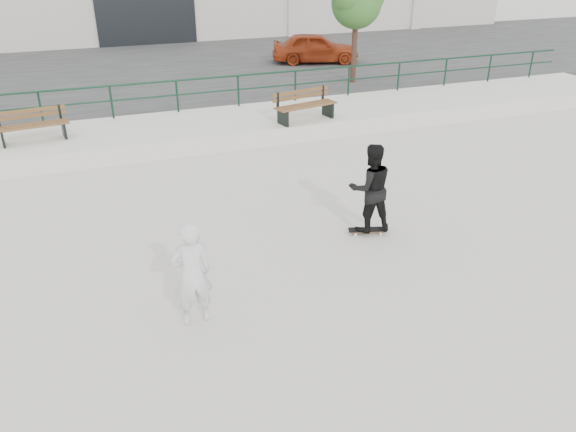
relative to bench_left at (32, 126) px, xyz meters
name	(u,v)px	position (x,y,z in m)	size (l,w,h in m)	color
ground	(364,303)	(5.22, -9.39, -0.93)	(120.00, 120.00, 0.00)	beige
ledge	(220,128)	(5.22, 0.11, -0.68)	(30.00, 3.00, 0.50)	beige
parking_strip	(170,72)	(5.22, 8.61, -0.68)	(60.00, 14.00, 0.50)	#313131
railing	(208,86)	(5.22, 1.41, 0.32)	(28.00, 0.06, 1.03)	#123221
bench_left	(32,126)	(0.00, 0.00, 0.00)	(1.92, 0.76, 0.86)	brown
bench_right	(305,106)	(7.64, -0.84, 0.03)	(2.05, 0.97, 0.91)	brown
red_car	(315,48)	(11.43, 7.17, 0.22)	(1.53, 3.79, 1.29)	#9D3213
skateboard	(367,230)	(6.44, -7.20, -0.85)	(0.80, 0.42, 0.09)	black
standing_skater	(370,188)	(6.44, -7.20, 0.09)	(0.90, 0.70, 1.84)	black
seated_skater	(192,274)	(2.47, -8.87, -0.05)	(0.64, 0.42, 1.75)	silver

